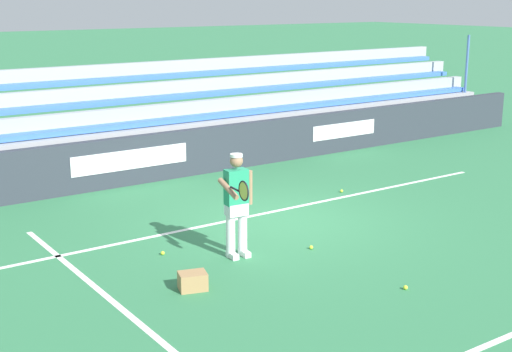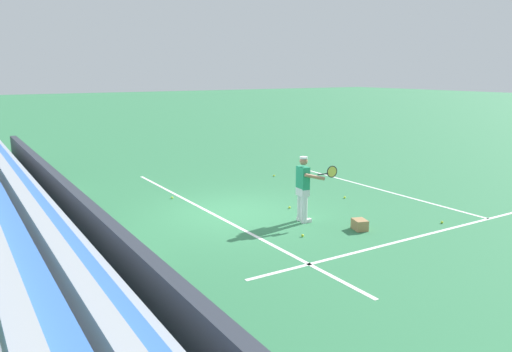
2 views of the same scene
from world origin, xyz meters
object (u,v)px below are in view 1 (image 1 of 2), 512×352
Objects in this scene: tennis_ball_toward_net at (163,253)px; tennis_ball_on_baseline at (311,247)px; tennis_player at (237,204)px; tennis_ball_midcourt at (406,287)px; tennis_ball_near_player at (342,191)px; ball_box_cardboard at (193,281)px.

tennis_ball_on_baseline is at bearing 151.47° from tennis_ball_toward_net.
tennis_ball_toward_net is 2.48m from tennis_ball_on_baseline.
tennis_player is 1.50m from tennis_ball_toward_net.
tennis_ball_midcourt and tennis_ball_near_player have the same top height.
tennis_ball_toward_net is (-0.31, -1.53, -0.10)m from ball_box_cardboard.
ball_box_cardboard reaches higher than tennis_ball_midcourt.
tennis_ball_on_baseline is at bearing 160.30° from tennis_player.
tennis_ball_near_player is 1.00× the size of tennis_ball_on_baseline.
ball_box_cardboard is at bearing 31.09° from tennis_player.
tennis_ball_toward_net is 1.00× the size of tennis_ball_near_player.
tennis_ball_toward_net and tennis_ball_near_player have the same top height.
ball_box_cardboard is (1.28, 0.77, -0.76)m from tennis_player.
tennis_player is 25.98× the size of tennis_ball_toward_net.
tennis_player reaches higher than tennis_ball_midcourt.
tennis_ball_toward_net is (0.97, -0.75, -0.86)m from tennis_player.
tennis_ball_near_player and tennis_ball_on_baseline have the same top height.
ball_box_cardboard is at bearing 27.40° from tennis_ball_near_player.
tennis_player is 2.97m from tennis_ball_midcourt.
tennis_ball_near_player is at bearing -121.53° from tennis_ball_midcourt.
tennis_player is 25.98× the size of tennis_ball_on_baseline.
tennis_player is at bearing 142.27° from tennis_ball_toward_net.
ball_box_cardboard is 5.98m from tennis_ball_near_player.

